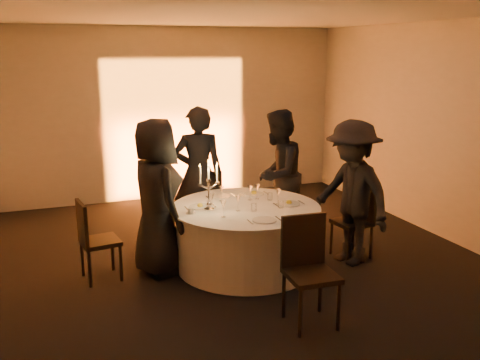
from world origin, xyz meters
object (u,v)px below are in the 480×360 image
object	(u,v)px
chair_left	(93,236)
banquet_table	(246,237)
chair_back_left	(207,196)
guest_right	(352,193)
guest_back_left	(198,173)
candelabra	(209,193)
chair_front	(308,263)
chair_right	(357,216)
coffee_cup	(191,211)
chair_back_right	(282,189)
guest_back_right	(278,175)
guest_left	(156,197)

from	to	relation	value
chair_left	banquet_table	bearing A→B (deg)	-105.64
chair_back_left	guest_right	world-z (taller)	guest_right
guest_back_left	candelabra	bearing A→B (deg)	91.00
chair_left	chair_front	distance (m)	2.52
candelabra	chair_left	bearing A→B (deg)	170.20
chair_right	guest_back_left	size ratio (longest dim) A/B	0.51
chair_left	coffee_cup	bearing A→B (deg)	-112.70
chair_front	guest_right	distance (m)	1.68
chair_back_right	chair_back_left	bearing A→B (deg)	-58.03
chair_front	guest_back_left	xyz separation A→B (m)	(-0.32, 2.67, 0.34)
banquet_table	chair_back_right	size ratio (longest dim) A/B	1.69
chair_back_right	candelabra	distance (m)	1.90
guest_back_right	chair_left	bearing A→B (deg)	-29.73
chair_back_right	guest_right	size ratio (longest dim) A/B	0.59
chair_front	guest_right	world-z (taller)	guest_right
chair_left	candelabra	distance (m)	1.41
banquet_table	chair_back_right	xyz separation A→B (m)	(1.01, 1.15, 0.22)
chair_back_right	guest_back_left	xyz separation A→B (m)	(-1.25, 0.06, 0.33)
banquet_table	candelabra	bearing A→B (deg)	179.36
guest_back_left	chair_right	bearing A→B (deg)	152.61
banquet_table	chair_back_right	bearing A→B (deg)	48.75
guest_back_left	guest_back_right	xyz separation A→B (m)	(1.04, -0.36, -0.03)
chair_back_left	banquet_table	bearing A→B (deg)	91.79
guest_back_left	guest_back_right	world-z (taller)	guest_back_left
banquet_table	guest_left	distance (m)	1.19
chair_back_left	chair_right	xyz separation A→B (m)	(1.49, -1.68, 0.03)
guest_back_right	candelabra	world-z (taller)	guest_back_right
guest_left	guest_right	bearing A→B (deg)	-115.05
guest_back_right	guest_right	size ratio (longest dim) A/B	1.01
candelabra	chair_right	bearing A→B (deg)	-4.80
banquet_table	chair_front	size ratio (longest dim) A/B	1.71
guest_back_right	guest_right	world-z (taller)	guest_back_right
guest_right	chair_back_right	bearing A→B (deg)	176.27
chair_back_left	chair_right	distance (m)	2.25
coffee_cup	candelabra	size ratio (longest dim) A/B	0.18
chair_front	guest_left	bearing A→B (deg)	126.21
chair_right	chair_front	bearing A→B (deg)	-53.49
chair_left	guest_back_right	xyz separation A→B (m)	(2.58, 0.62, 0.37)
banquet_table	guest_back_right	distance (m)	1.28
chair_back_left	guest_back_right	distance (m)	1.14
chair_left	guest_left	world-z (taller)	guest_left
chair_back_right	coffee_cup	size ratio (longest dim) A/B	9.69
guest_back_right	guest_right	xyz separation A→B (m)	(0.47, -1.17, -0.01)
chair_back_left	guest_back_right	world-z (taller)	guest_back_right
chair_back_left	guest_back_right	bearing A→B (deg)	141.71
chair_back_right	chair_right	size ratio (longest dim) A/B	1.12
guest_back_left	coffee_cup	size ratio (longest dim) A/B	16.97
chair_front	candelabra	size ratio (longest dim) A/B	1.72
coffee_cup	candelabra	bearing A→B (deg)	12.61
chair_back_right	chair_front	distance (m)	2.78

